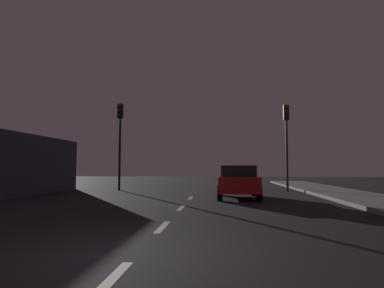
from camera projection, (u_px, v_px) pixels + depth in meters
The scene contains 9 objects.
ground_plane at pixel (183, 206), 12.36m from camera, with size 80.00×80.00×0.00m, color black.
lane_stripe_nearest at pixel (111, 280), 4.21m from camera, with size 0.16×1.60×0.01m, color silver.
lane_stripe_second at pixel (163, 227), 7.99m from camera, with size 0.16×1.60×0.01m, color silver.
lane_stripe_third at pixel (181, 208), 11.76m from camera, with size 0.16×1.60×0.01m, color silver.
lane_stripe_fourth at pixel (191, 198), 15.54m from camera, with size 0.16×1.60×0.01m, color silver.
traffic_signal_left at pixel (120, 130), 21.01m from camera, with size 0.32×0.38×5.34m.
traffic_signal_right at pixel (287, 131), 20.17m from camera, with size 0.32×0.38×5.11m.
car_stopped_ahead at pixel (238, 181), 15.54m from camera, with size 1.87×3.96×1.49m.
storefront_left at pixel (5, 165), 18.57m from camera, with size 4.76×7.66×3.06m, color #333847.
Camera 1 is at (1.36, -5.42, 1.40)m, focal length 31.87 mm.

